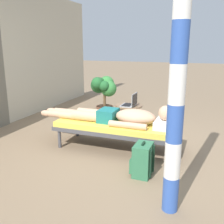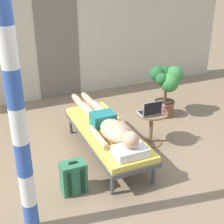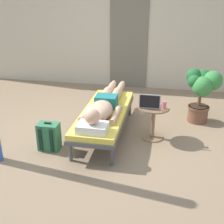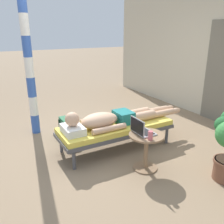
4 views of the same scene
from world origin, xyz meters
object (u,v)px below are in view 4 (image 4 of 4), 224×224
(person_reclining, at_px, (113,119))
(porch_post, at_px, (29,67))
(lounge_chair, at_px, (116,128))
(laptop, at_px, (141,130))
(backpack, at_px, (68,129))
(drink_glass, at_px, (150,135))
(side_table, at_px, (146,146))

(person_reclining, relative_size, porch_post, 0.88)
(porch_post, bearing_deg, lounge_chair, 38.50)
(laptop, xyz_separation_m, backpack, (-1.38, -0.58, -0.39))
(lounge_chair, bearing_deg, porch_post, -141.50)
(person_reclining, distance_m, drink_glass, 0.90)
(person_reclining, bearing_deg, backpack, -142.17)
(laptop, height_order, backpack, laptop)
(lounge_chair, bearing_deg, laptop, -0.78)
(side_table, height_order, porch_post, porch_post)
(backpack, distance_m, porch_post, 1.27)
(laptop, distance_m, drink_glass, 0.21)
(lounge_chair, height_order, porch_post, porch_post)
(person_reclining, relative_size, laptop, 7.00)
(side_table, xyz_separation_m, drink_glass, (0.15, -0.06, 0.22))
(laptop, height_order, drink_glass, laptop)
(person_reclining, height_order, backpack, person_reclining)
(lounge_chair, relative_size, backpack, 4.43)
(person_reclining, xyz_separation_m, side_table, (0.75, 0.09, -0.16))
(backpack, bearing_deg, drink_glass, 19.80)
(drink_glass, bearing_deg, lounge_chair, 179.06)
(side_table, height_order, drink_glass, drink_glass)
(side_table, xyz_separation_m, backpack, (-1.44, -0.63, -0.16))
(side_table, relative_size, porch_post, 0.21)
(laptop, relative_size, porch_post, 0.13)
(laptop, bearing_deg, drink_glass, -1.45)
(side_table, distance_m, porch_post, 2.45)
(lounge_chair, distance_m, backpack, 0.91)
(porch_post, bearing_deg, drink_glass, 24.68)
(backpack, xyz_separation_m, porch_post, (-0.59, -0.43, 1.04))
(backpack, bearing_deg, lounge_chair, 40.48)
(side_table, bearing_deg, porch_post, -152.46)
(lounge_chair, distance_m, side_table, 0.75)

